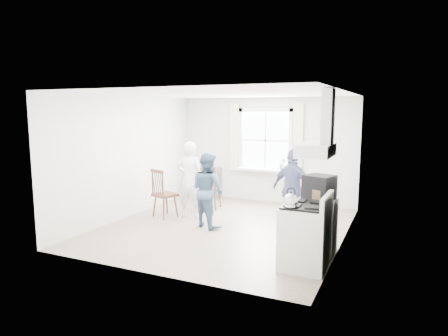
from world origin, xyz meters
TOP-DOWN VIEW (x-y plane):
  - room_shell at (0.00, 0.00)m, footprint 4.62×5.12m
  - window_assembly at (0.00, 2.45)m, footprint 1.88×0.24m
  - range_hood at (2.07, -1.35)m, footprint 0.45×0.76m
  - shelf_unit at (-1.40, 2.33)m, footprint 0.40×0.30m
  - gas_stove at (1.91, -1.35)m, footprint 0.68×0.76m
  - kettle at (1.76, -1.64)m, footprint 0.20×0.20m
  - low_cabinet at (1.98, -0.65)m, footprint 0.50×0.55m
  - stereo_stack at (1.96, -0.69)m, footprint 0.53×0.50m
  - cardboard_box at (2.02, -0.82)m, footprint 0.30×0.24m
  - windsor_chair_a at (-0.92, 1.18)m, footprint 0.46×0.45m
  - windsor_chair_b at (-1.54, 0.08)m, footprint 0.58×0.57m
  - person_left at (-0.97, 0.37)m, footprint 0.69×0.69m
  - person_mid at (-0.33, -0.09)m, footprint 0.94×0.94m
  - person_right at (1.25, 0.45)m, footprint 1.17×1.17m
  - potted_plant at (0.47, 2.36)m, footprint 0.21×0.21m

SIDE VIEW (x-z plane):
  - shelf_unit at x=-1.40m, z-range 0.00..0.80m
  - low_cabinet at x=1.98m, z-range 0.00..0.90m
  - gas_stove at x=1.91m, z-range -0.08..1.04m
  - windsor_chair_a at x=-0.92m, z-range 0.11..1.10m
  - windsor_chair_b at x=-1.54m, z-range 0.12..1.18m
  - person_mid at x=-0.33m, z-range 0.00..1.48m
  - person_right at x=1.25m, z-range 0.00..1.56m
  - person_left at x=-0.97m, z-range 0.00..1.64m
  - cardboard_box at x=2.02m, z-range 0.90..1.08m
  - potted_plant at x=0.47m, z-range 0.85..1.14m
  - kettle at x=1.76m, z-range 0.90..1.19m
  - stereo_stack at x=1.96m, z-range 0.90..1.28m
  - room_shell at x=0.00m, z-range -0.02..2.62m
  - window_assembly at x=0.00m, z-range 0.61..2.31m
  - range_hood at x=2.07m, z-range 1.43..2.37m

